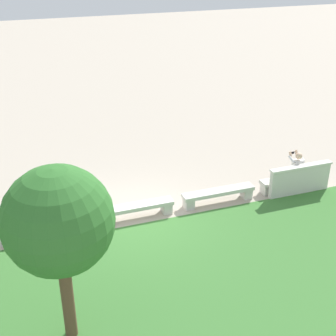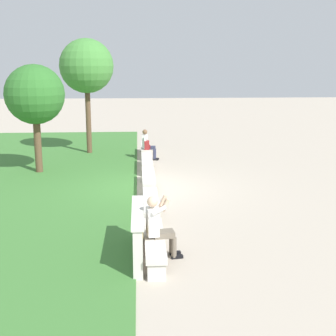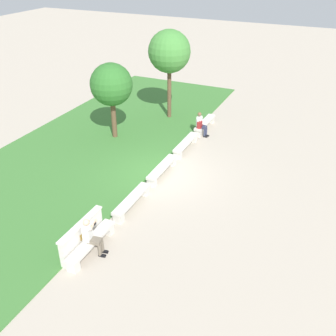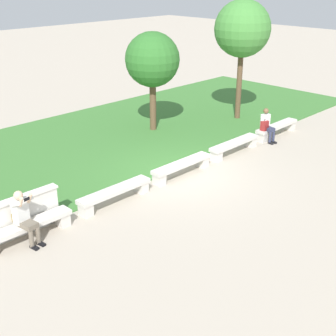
% 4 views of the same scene
% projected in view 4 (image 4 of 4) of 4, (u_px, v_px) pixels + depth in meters
% --- Properties ---
extents(ground_plane, '(80.00, 80.00, 0.00)m').
position_uv_depth(ground_plane, '(182.00, 175.00, 14.86)').
color(ground_plane, '#B2A593').
extents(grass_strip, '(25.21, 8.00, 0.03)m').
position_uv_depth(grass_strip, '(97.00, 142.00, 17.69)').
color(grass_strip, '#3D7533').
rests_on(grass_strip, ground).
extents(bench_main, '(2.35, 0.40, 0.45)m').
position_uv_depth(bench_main, '(27.00, 229.00, 11.19)').
color(bench_main, beige).
rests_on(bench_main, ground).
extents(bench_near, '(2.35, 0.40, 0.45)m').
position_uv_depth(bench_near, '(115.00, 193.00, 12.96)').
color(bench_near, beige).
rests_on(bench_near, ground).
extents(bench_mid, '(2.35, 0.40, 0.45)m').
position_uv_depth(bench_mid, '(182.00, 166.00, 14.74)').
color(bench_mid, beige).
rests_on(bench_mid, ground).
extents(bench_far, '(2.35, 0.40, 0.45)m').
position_uv_depth(bench_far, '(234.00, 145.00, 16.51)').
color(bench_far, beige).
rests_on(bench_far, ground).
extents(bench_end, '(2.35, 0.40, 0.45)m').
position_uv_depth(bench_end, '(277.00, 128.00, 18.29)').
color(bench_end, beige).
rests_on(bench_end, ground).
extents(backrest_wall_with_plaque, '(2.19, 0.24, 1.01)m').
position_uv_depth(backrest_wall_with_plaque, '(18.00, 216.00, 11.33)').
color(backrest_wall_with_plaque, beige).
rests_on(backrest_wall_with_plaque, ground).
extents(person_photographer, '(0.51, 0.76, 1.32)m').
position_uv_depth(person_photographer, '(24.00, 215.00, 10.94)').
color(person_photographer, black).
rests_on(person_photographer, ground).
extents(person_distant, '(0.48, 0.72, 1.26)m').
position_uv_depth(person_distant, '(267.00, 124.00, 17.56)').
color(person_distant, black).
rests_on(person_distant, ground).
extents(backpack, '(0.28, 0.24, 0.43)m').
position_uv_depth(backpack, '(265.00, 126.00, 17.52)').
color(backpack, maroon).
rests_on(backpack, bench_end).
extents(tree_behind_wall, '(2.32, 2.32, 4.97)m').
position_uv_depth(tree_behind_wall, '(242.00, 29.00, 19.04)').
color(tree_behind_wall, brown).
rests_on(tree_behind_wall, ground).
extents(tree_left_background, '(2.12, 2.12, 3.90)m').
position_uv_depth(tree_left_background, '(152.00, 60.00, 17.96)').
color(tree_left_background, brown).
rests_on(tree_left_background, ground).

